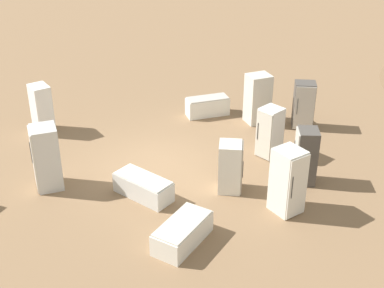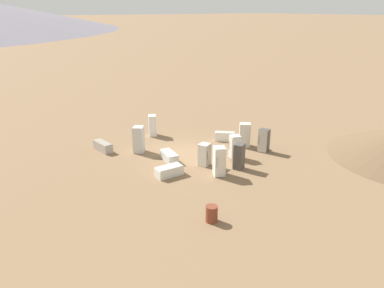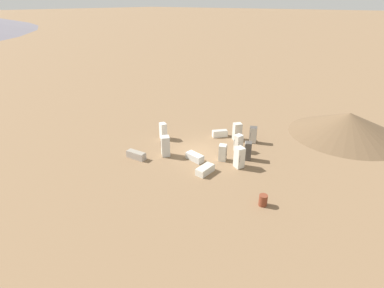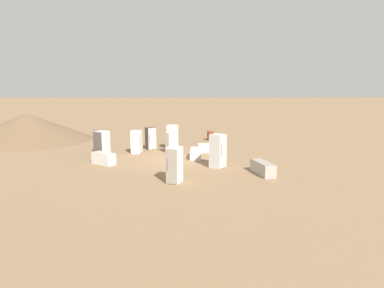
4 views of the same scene
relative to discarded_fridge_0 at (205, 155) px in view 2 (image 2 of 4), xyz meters
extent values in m
plane|color=#846647|center=(0.06, 2.63, -0.74)|extent=(1000.00, 1000.00, 0.00)
cube|color=silver|center=(-0.01, 0.02, 0.00)|extent=(0.86, 0.84, 1.47)
cube|color=gray|center=(0.13, -0.28, 0.00)|extent=(0.60, 0.30, 1.41)
cylinder|color=#2D2D2D|center=(-0.07, -0.41, 0.07)|extent=(0.02, 0.02, 0.52)
cube|color=white|center=(0.15, 7.22, 0.11)|extent=(0.83, 0.92, 1.68)
cube|color=gray|center=(0.31, 7.57, 0.11)|extent=(0.51, 0.27, 1.62)
cylinder|color=#2D2D2D|center=(0.51, 7.51, 0.19)|extent=(0.02, 0.02, 0.59)
cube|color=beige|center=(4.52, 1.17, 0.15)|extent=(1.04, 1.02, 1.77)
cube|color=#56514C|center=(4.75, 1.46, 0.15)|extent=(0.62, 0.50, 1.70)
cylinder|color=#2D2D2D|center=(4.98, 1.31, 0.24)|extent=(0.02, 0.02, 0.62)
cube|color=silver|center=(4.14, 2.97, -0.41)|extent=(1.55, 1.48, 0.64)
cube|color=#BCB7AD|center=(4.14, 2.97, -0.07)|extent=(1.49, 1.42, 0.04)
cube|color=silver|center=(-2.73, -0.06, -0.45)|extent=(1.68, 0.83, 0.56)
cube|color=beige|center=(-2.73, -0.06, -0.15)|extent=(1.62, 0.79, 0.04)
cube|color=silver|center=(-0.17, -1.73, 0.18)|extent=(0.91, 0.94, 1.82)
cube|color=silver|center=(-0.33, -2.07, 0.18)|extent=(0.60, 0.31, 1.75)
cylinder|color=#2D2D2D|center=(-0.56, -2.00, 0.27)|extent=(0.02, 0.02, 0.64)
cube|color=#4C4742|center=(1.48, -1.67, 0.09)|extent=(0.84, 0.80, 1.66)
cube|color=#BCB7AD|center=(1.35, -1.41, 0.09)|extent=(0.59, 0.33, 1.60)
cylinder|color=#2D2D2D|center=(1.54, -1.28, 0.18)|extent=(0.02, 0.02, 0.58)
cube|color=#A89E93|center=(-4.44, 6.27, -0.43)|extent=(0.83, 1.89, 0.61)
cube|color=gray|center=(-4.44, 6.27, -0.11)|extent=(0.79, 1.82, 0.04)
cube|color=white|center=(2.44, -0.17, 0.07)|extent=(0.77, 0.76, 1.62)
cube|color=beige|center=(2.12, -0.08, 0.07)|extent=(0.20, 0.57, 1.56)
cylinder|color=#2D2D2D|center=(2.15, 0.13, 0.15)|extent=(0.02, 0.02, 0.57)
cube|color=#4C4742|center=(4.96, -0.36, 0.08)|extent=(0.83, 0.88, 1.64)
cube|color=#BCB7AD|center=(4.67, -0.49, 0.08)|extent=(0.31, 0.63, 1.57)
cylinder|color=#2D2D2D|center=(4.54, -0.28, 0.17)|extent=(0.02, 0.02, 0.57)
cube|color=silver|center=(-1.50, 1.93, -0.45)|extent=(0.94, 1.78, 0.57)
cube|color=silver|center=(-1.50, 1.93, -0.15)|extent=(0.90, 1.71, 0.04)
cube|color=silver|center=(-2.42, 4.54, 0.21)|extent=(1.02, 1.03, 1.89)
cube|color=silver|center=(-2.70, 4.77, 0.21)|extent=(0.50, 0.59, 1.81)
cylinder|color=#2D2D2D|center=(-2.55, 5.00, 0.30)|extent=(0.02, 0.02, 0.66)
cylinder|color=brown|center=(-3.77, -5.69, -0.33)|extent=(0.58, 0.58, 0.82)
camera|label=1|loc=(-11.66, -5.48, 7.54)|focal=50.00mm
camera|label=2|loc=(-13.42, -18.05, 8.96)|focal=35.00mm
camera|label=3|loc=(-20.03, -12.14, 12.03)|focal=28.00mm
camera|label=4|loc=(0.84, 20.81, 3.31)|focal=28.00mm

